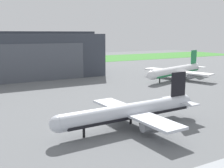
# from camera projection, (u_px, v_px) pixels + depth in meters

# --- Properties ---
(ground_plane) EXTENTS (440.00, 440.00, 0.00)m
(ground_plane) POSITION_uv_depth(u_px,v_px,m) (82.00, 126.00, 64.81)
(ground_plane) COLOR slate
(airliner_far_right) EXTENTS (41.76, 33.92, 12.81)m
(airliner_far_right) POSITION_uv_depth(u_px,v_px,m) (176.00, 71.00, 130.69)
(airliner_far_right) COLOR white
(airliner_far_right) RESTS_ON ground_plane
(airliner_near_right) EXTENTS (38.00, 28.83, 11.76)m
(airliner_near_right) POSITION_uv_depth(u_px,v_px,m) (131.00, 112.00, 63.53)
(airliner_near_right) COLOR silver
(airliner_near_right) RESTS_ON ground_plane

